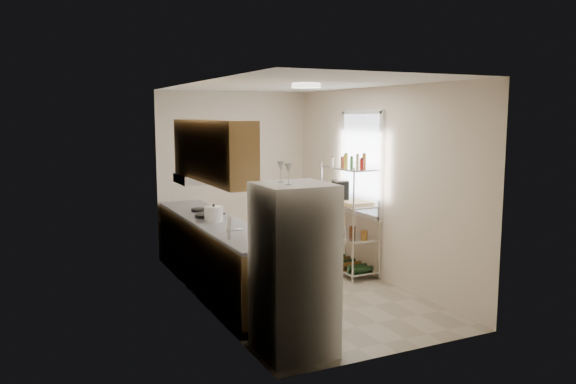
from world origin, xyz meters
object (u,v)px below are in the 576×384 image
object	(u,v)px
frying_pan_large	(205,216)
espresso_machine	(340,190)
cutting_board	(354,202)
refrigerator	(294,269)
rice_cooker	(214,214)

from	to	relation	value
frying_pan_large	espresso_machine	size ratio (longest dim) A/B	0.83
frying_pan_large	cutting_board	world-z (taller)	cutting_board
refrigerator	cutting_board	xyz separation A→B (m)	(1.90, 1.98, 0.22)
rice_cooker	frying_pan_large	world-z (taller)	rice_cooker
refrigerator	rice_cooker	bearing A→B (deg)	92.16
cutting_board	frying_pan_large	bearing A→B (deg)	167.69
rice_cooker	frying_pan_large	bearing A→B (deg)	94.68
frying_pan_large	rice_cooker	bearing A→B (deg)	-90.39
cutting_board	espresso_machine	world-z (taller)	espresso_machine
refrigerator	espresso_machine	distance (m)	2.91
frying_pan_large	espresso_machine	bearing A→B (deg)	-10.71
frying_pan_large	espresso_machine	world-z (taller)	espresso_machine
espresso_machine	rice_cooker	bearing A→B (deg)	-163.51
frying_pan_large	espresso_machine	xyz separation A→B (m)	(1.93, -0.19, 0.24)
refrigerator	frying_pan_large	distance (m)	2.43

